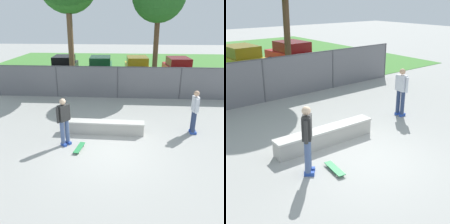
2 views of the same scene
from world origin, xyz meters
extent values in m
plane|color=#9E9E99|center=(0.00, 0.00, 0.00)|extent=(80.00, 80.00, 0.00)
cube|color=#478438|center=(0.00, 16.67, 0.01)|extent=(26.67, 20.00, 0.02)
cube|color=#A8A59E|center=(-0.35, 1.46, 0.24)|extent=(3.31, 0.51, 0.47)
cube|color=beige|center=(-0.35, 1.46, 0.50)|extent=(3.35, 0.55, 0.06)
cube|color=#2647A5|center=(-1.59, 0.44, 0.05)|extent=(0.27, 0.25, 0.10)
cube|color=#2647A5|center=(-1.72, 0.27, 0.05)|extent=(0.27, 0.25, 0.10)
cylinder|color=#475B89|center=(-1.61, 0.46, 0.54)|extent=(0.15, 0.15, 0.88)
cylinder|color=#475B89|center=(-1.74, 0.28, 0.54)|extent=(0.15, 0.15, 0.88)
cube|color=#2D2D2D|center=(-1.68, 0.37, 1.28)|extent=(0.41, 0.43, 0.60)
cylinder|color=#2D2D2D|center=(-1.52, 0.57, 1.26)|extent=(0.10, 0.10, 0.58)
cylinder|color=#2D2D2D|center=(-1.83, 0.17, 1.26)|extent=(0.10, 0.10, 0.58)
sphere|color=beige|center=(-1.68, 0.37, 1.71)|extent=(0.22, 0.22, 0.22)
cube|color=#2D8C4C|center=(-1.09, 0.04, 0.08)|extent=(0.31, 0.82, 0.02)
cube|color=#B2B2B7|center=(-1.13, -0.23, 0.06)|extent=(0.15, 0.08, 0.02)
cube|color=#B2B2B7|center=(-1.05, 0.31, 0.06)|extent=(0.15, 0.08, 0.02)
cylinder|color=silver|center=(-1.21, -0.22, 0.03)|extent=(0.04, 0.06, 0.05)
cylinder|color=silver|center=(-1.04, -0.24, 0.03)|extent=(0.04, 0.06, 0.05)
cylinder|color=silver|center=(-1.13, 0.32, 0.03)|extent=(0.04, 0.06, 0.05)
cylinder|color=silver|center=(-0.97, 0.30, 0.03)|extent=(0.04, 0.06, 0.05)
cylinder|color=#4C4C51|center=(-3.67, 6.37, 0.95)|extent=(0.07, 0.07, 1.89)
cylinder|color=#4C4C51|center=(0.00, 6.37, 0.95)|extent=(0.07, 0.07, 1.89)
cylinder|color=#4C4C51|center=(3.67, 6.37, 0.95)|extent=(0.07, 0.07, 1.89)
cylinder|color=#4C4C51|center=(0.00, 6.37, 1.86)|extent=(14.67, 0.05, 0.05)
cube|color=slate|center=(0.00, 6.37, 0.95)|extent=(14.67, 0.01, 1.89)
cylinder|color=brown|center=(-3.05, 8.06, 2.58)|extent=(0.32, 0.32, 5.17)
cylinder|color=brown|center=(-3.03, 7.83, 2.71)|extent=(0.32, 0.32, 5.41)
cylinder|color=#513823|center=(2.32, 8.33, 2.31)|extent=(0.32, 0.32, 4.61)
cube|color=black|center=(-4.66, 11.94, 0.67)|extent=(2.06, 4.30, 0.70)
cube|color=black|center=(-4.67, 12.09, 1.34)|extent=(1.73, 2.19, 0.64)
cylinder|color=black|center=(-3.68, 10.70, 0.32)|extent=(0.26, 0.65, 0.64)
cylinder|color=black|center=(-5.48, 10.59, 0.32)|extent=(0.26, 0.65, 0.64)
cylinder|color=black|center=(-3.84, 13.29, 0.32)|extent=(0.26, 0.65, 0.64)
cylinder|color=black|center=(-5.64, 13.18, 0.32)|extent=(0.26, 0.65, 0.64)
cube|color=#1E6638|center=(-1.64, 11.76, 0.67)|extent=(2.06, 4.30, 0.70)
cube|color=#10381E|center=(-1.65, 11.91, 1.34)|extent=(1.73, 2.19, 0.64)
cylinder|color=black|center=(-0.66, 10.51, 0.32)|extent=(0.26, 0.65, 0.64)
cylinder|color=black|center=(-2.45, 10.40, 0.32)|extent=(0.26, 0.65, 0.64)
cylinder|color=black|center=(-0.82, 13.11, 0.32)|extent=(0.26, 0.65, 0.64)
cylinder|color=black|center=(-2.62, 13.00, 0.32)|extent=(0.26, 0.65, 0.64)
cube|color=gold|center=(1.31, 11.93, 0.67)|extent=(2.06, 4.30, 0.70)
cube|color=#776413|center=(1.31, 12.08, 1.34)|extent=(1.73, 2.19, 0.64)
cylinder|color=black|center=(2.29, 10.69, 0.32)|extent=(0.26, 0.65, 0.64)
cylinder|color=black|center=(0.50, 10.57, 0.32)|extent=(0.26, 0.65, 0.64)
cylinder|color=black|center=(2.13, 13.28, 0.32)|extent=(0.26, 0.65, 0.64)
cylinder|color=black|center=(0.34, 13.17, 0.32)|extent=(0.26, 0.65, 0.64)
cube|color=#B21E1E|center=(4.54, 11.66, 0.67)|extent=(2.06, 4.30, 0.70)
cube|color=#621010|center=(4.53, 11.81, 1.34)|extent=(1.73, 2.19, 0.64)
cylinder|color=black|center=(5.52, 10.41, 0.32)|extent=(0.26, 0.65, 0.64)
cylinder|color=black|center=(3.72, 10.30, 0.32)|extent=(0.26, 0.65, 0.64)
cylinder|color=black|center=(5.35, 13.01, 0.32)|extent=(0.26, 0.65, 0.64)
cylinder|color=black|center=(3.56, 12.90, 0.32)|extent=(0.26, 0.65, 0.64)
cube|color=#2647A5|center=(3.36, 1.82, 0.05)|extent=(0.26, 0.11, 0.10)
cube|color=#2647A5|center=(3.35, 1.60, 0.05)|extent=(0.26, 0.11, 0.10)
cylinder|color=navy|center=(3.33, 1.82, 0.54)|extent=(0.15, 0.15, 0.88)
cylinder|color=navy|center=(3.32, 1.60, 0.54)|extent=(0.15, 0.15, 0.88)
cube|color=silver|center=(3.33, 1.71, 1.28)|extent=(0.23, 0.38, 0.60)
cylinder|color=silver|center=(3.33, 1.96, 1.26)|extent=(0.10, 0.10, 0.58)
cylinder|color=silver|center=(3.32, 1.46, 1.26)|extent=(0.10, 0.10, 0.58)
sphere|color=tan|center=(3.33, 1.71, 1.71)|extent=(0.22, 0.22, 0.22)
camera|label=1|loc=(0.62, -7.60, 4.42)|focal=38.79mm
camera|label=2|loc=(-5.31, -5.49, 4.22)|focal=49.32mm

